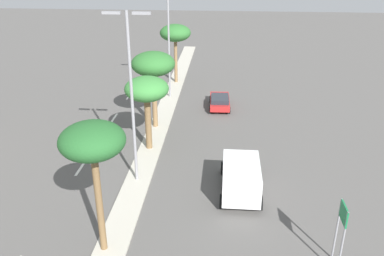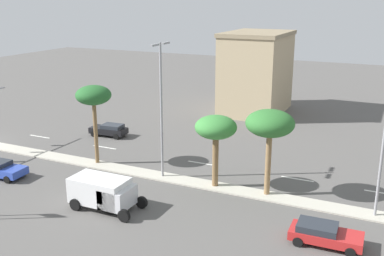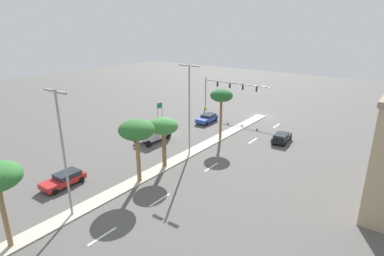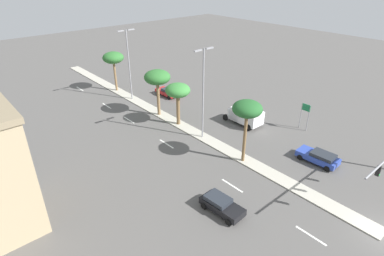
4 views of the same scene
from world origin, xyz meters
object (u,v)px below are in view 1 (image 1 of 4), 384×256
object	(u,v)px
palm_tree_center	(153,65)
street_lamp_trailing	(131,89)
palm_tree_trailing	(175,34)
sedan_red_front	(220,101)
box_truck	(241,175)
palm_tree_outboard	(147,90)
street_lamp_outboard	(169,36)
directional_road_sign	(342,224)
palm_tree_near	(92,143)

from	to	relation	value
palm_tree_center	street_lamp_trailing	xyz separation A→B (m)	(0.23, -9.23, 0.94)
palm_tree_trailing	sedan_red_front	bearing A→B (deg)	-55.70
palm_tree_trailing	box_truck	world-z (taller)	palm_tree_trailing
palm_tree_trailing	sedan_red_front	xyz separation A→B (m)	(5.39, -7.89, -5.12)
palm_tree_outboard	box_truck	distance (m)	9.92
palm_tree_center	palm_tree_trailing	world-z (taller)	palm_tree_trailing
palm_tree_outboard	street_lamp_outboard	bearing A→B (deg)	89.82
street_lamp_trailing	sedan_red_front	bearing A→B (deg)	69.48
palm_tree_trailing	directional_road_sign	bearing A→B (deg)	-68.48
directional_road_sign	street_lamp_outboard	bearing A→B (deg)	115.65
palm_tree_center	directional_road_sign	bearing A→B (deg)	-53.95
palm_tree_center	palm_tree_trailing	size ratio (longest dim) A/B	1.00
box_truck	street_lamp_trailing	bearing A→B (deg)	172.85
palm_tree_outboard	street_lamp_trailing	world-z (taller)	street_lamp_trailing
street_lamp_trailing	box_truck	world-z (taller)	street_lamp_trailing
palm_tree_trailing	box_truck	bearing A→B (deg)	-73.16
palm_tree_near	palm_tree_outboard	world-z (taller)	palm_tree_near
directional_road_sign	street_lamp_trailing	xyz separation A→B (m)	(-11.80, 7.30, 4.10)
palm_tree_near	palm_tree_trailing	world-z (taller)	palm_tree_near
palm_tree_near	sedan_red_front	world-z (taller)	palm_tree_near
directional_road_sign	street_lamp_outboard	distance (m)	27.51
palm_tree_near	palm_tree_center	bearing A→B (deg)	89.74
palm_tree_near	sedan_red_front	bearing A→B (deg)	75.14
street_lamp_trailing	sedan_red_front	xyz separation A→B (m)	(5.45, 14.56, -5.99)
directional_road_sign	box_truck	xyz separation A→B (m)	(-4.67, 6.41, -1.31)
directional_road_sign	street_lamp_trailing	distance (m)	14.47
palm_tree_near	street_lamp_trailing	distance (m)	7.14
palm_tree_trailing	sedan_red_front	distance (m)	10.84
sedan_red_front	box_truck	bearing A→B (deg)	-83.79
directional_road_sign	palm_tree_center	world-z (taller)	palm_tree_center
palm_tree_trailing	palm_tree_near	bearing A→B (deg)	-90.72
palm_tree_outboard	palm_tree_center	size ratio (longest dim) A/B	0.87
street_lamp_outboard	box_truck	xyz separation A→B (m)	(7.11, -18.13, -5.28)
directional_road_sign	palm_tree_trailing	world-z (taller)	palm_tree_trailing
box_truck	directional_road_sign	bearing A→B (deg)	-53.93
directional_road_sign	box_truck	world-z (taller)	directional_road_sign
palm_tree_near	street_lamp_trailing	world-z (taller)	street_lamp_trailing
street_lamp_trailing	palm_tree_center	bearing A→B (deg)	91.44
palm_tree_trailing	street_lamp_outboard	distance (m)	5.27
street_lamp_trailing	palm_tree_near	bearing A→B (deg)	-92.45
palm_tree_near	street_lamp_outboard	world-z (taller)	street_lamp_outboard
palm_tree_trailing	box_truck	size ratio (longest dim) A/B	1.26
street_lamp_trailing	street_lamp_outboard	xyz separation A→B (m)	(0.02, 17.23, -0.13)
palm_tree_trailing	box_truck	xyz separation A→B (m)	(7.07, -23.35, -4.55)
palm_tree_near	street_lamp_trailing	xyz separation A→B (m)	(0.31, 7.13, 0.30)
palm_tree_outboard	street_lamp_outboard	xyz separation A→B (m)	(0.04, 12.32, 1.61)
palm_tree_outboard	street_lamp_trailing	bearing A→B (deg)	-89.81
directional_road_sign	palm_tree_trailing	xyz separation A→B (m)	(-11.74, 29.76, 3.24)
palm_tree_near	street_lamp_outboard	distance (m)	24.37
palm_tree_trailing	street_lamp_outboard	xyz separation A→B (m)	(-0.04, -5.22, 0.73)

